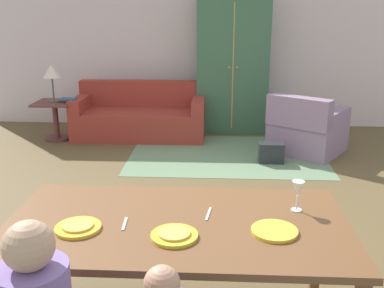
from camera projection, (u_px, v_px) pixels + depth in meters
The scene contains 20 objects.
ground_plane at pixel (197, 203), 4.57m from camera, with size 7.48×6.41×0.02m, color brown.
back_wall at pixel (206, 44), 7.28m from camera, with size 7.48×0.10×2.70m, color beige.
dining_table at pixel (177, 232), 2.52m from camera, with size 1.93×1.01×0.76m.
plate_near_man at pixel (78, 228), 2.42m from camera, with size 0.25×0.25×0.02m, color yellow.
pizza_near_man at pixel (78, 225), 2.41m from camera, with size 0.17×0.17×0.01m, color gold.
plate_near_child at pixel (174, 236), 2.33m from camera, with size 0.25×0.25×0.02m, color yellow.
pizza_near_child at pixel (174, 233), 2.33m from camera, with size 0.17×0.17×0.01m, color gold.
plate_near_woman at pixel (274, 231), 2.38m from camera, with size 0.25×0.25×0.02m, color yellow.
wine_glass at pixel (298, 190), 2.60m from camera, with size 0.07×0.07×0.19m.
fork at pixel (125, 224), 2.47m from camera, with size 0.02×0.15×0.01m, color silver.
knife at pixel (208, 214), 2.59m from camera, with size 0.01×0.17×0.01m, color silver.
area_rug at pixel (227, 154), 6.05m from camera, with size 2.60×1.80×0.01m, color slate.
couch at pixel (140, 117), 6.85m from camera, with size 1.97×0.86×0.82m.
armchair at pixel (306, 130), 6.06m from camera, with size 1.19×1.19×0.82m.
armoire at pixel (232, 65), 6.98m from camera, with size 1.10×0.59×2.10m.
side_table at pixel (55, 115), 6.65m from camera, with size 0.56×0.56×0.58m.
table_lamp at pixel (52, 73), 6.46m from camera, with size 0.26×0.26×0.54m.
book_lower at pixel (67, 100), 6.61m from camera, with size 0.22×0.16×0.03m, color brown.
book_upper at pixel (68, 99), 6.57m from camera, with size 0.22×0.16×0.03m, color #2B567A.
handbag at pixel (271, 153), 5.70m from camera, with size 0.32×0.16×0.26m, color #232629.
Camera 1 is at (0.17, -3.58, 1.91)m, focal length 41.66 mm.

